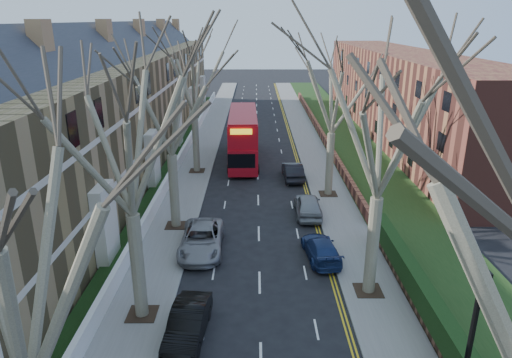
{
  "coord_description": "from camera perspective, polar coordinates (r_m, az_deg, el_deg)",
  "views": [
    {
      "loc": [
        -0.23,
        -12.61,
        13.61
      ],
      "look_at": [
        -0.18,
        18.82,
        2.54
      ],
      "focal_mm": 32.0,
      "sensor_mm": 36.0,
      "label": 1
    }
  ],
  "objects": [
    {
      "name": "car_right_near",
      "position": [
        27.82,
        8.13,
        -8.61
      ],
      "size": [
        2.25,
        4.56,
        1.28
      ],
      "primitive_type": "imported",
      "rotation": [
        0.0,
        0.0,
        3.25
      ],
      "color": "navy",
      "rests_on": "ground"
    },
    {
      "name": "tree_left_mid",
      "position": [
        19.82,
        -16.23,
        6.83
      ],
      "size": [
        10.5,
        10.5,
        14.71
      ],
      "color": "brown",
      "rests_on": "ground"
    },
    {
      "name": "terrace_left",
      "position": [
        46.34,
        -17.11,
        8.52
      ],
      "size": [
        9.7,
        78.0,
        13.6
      ],
      "color": "olive",
      "rests_on": "ground"
    },
    {
      "name": "tree_right_far",
      "position": [
        35.39,
        9.77,
        12.05
      ],
      "size": [
        10.15,
        10.15,
        14.22
      ],
      "color": "brown",
      "rests_on": "ground"
    },
    {
      "name": "flats_right",
      "position": [
        58.99,
        17.65,
        10.11
      ],
      "size": [
        13.97,
        54.0,
        10.0
      ],
      "color": "brown",
      "rests_on": "ground"
    },
    {
      "name": "car_left_mid",
      "position": [
        21.63,
        -8.52,
        -17.44
      ],
      "size": [
        1.86,
        4.47,
        1.44
      ],
      "primitive_type": "imported",
      "rotation": [
        0.0,
        0.0,
        -0.08
      ],
      "color": "black",
      "rests_on": "ground"
    },
    {
      "name": "wall_hedge_right",
      "position": [
        20.8,
        23.78,
        -19.44
      ],
      "size": [
        0.7,
        24.0,
        1.8
      ],
      "color": "#513322",
      "rests_on": "ground"
    },
    {
      "name": "front_wall_left",
      "position": [
        46.11,
        -9.36,
        2.78
      ],
      "size": [
        0.3,
        78.0,
        1.0
      ],
      "color": "white",
      "rests_on": "ground"
    },
    {
      "name": "car_left_far",
      "position": [
        28.5,
        -6.8,
        -7.52
      ],
      "size": [
        2.64,
        5.58,
        1.54
      ],
      "primitive_type": "imported",
      "rotation": [
        0.0,
        0.0,
        0.02
      ],
      "color": "gray",
      "rests_on": "ground"
    },
    {
      "name": "grass_verge_right",
      "position": [
        54.41,
        11.33,
        4.7
      ],
      "size": [
        6.0,
        102.0,
        0.06
      ],
      "color": "#1B3714",
      "rests_on": "ground"
    },
    {
      "name": "double_decker_bus",
      "position": [
        45.42,
        -1.62,
        5.14
      ],
      "size": [
        3.16,
        11.84,
        4.9
      ],
      "rotation": [
        0.0,
        0.0,
        3.16
      ],
      "color": "#A10B16",
      "rests_on": "ground"
    },
    {
      "name": "tree_left_far",
      "position": [
        29.46,
        -10.98,
        10.53
      ],
      "size": [
        10.15,
        10.15,
        14.22
      ],
      "color": "brown",
      "rests_on": "ground"
    },
    {
      "name": "car_right_far",
      "position": [
        40.86,
        4.61,
        1.01
      ],
      "size": [
        1.81,
        4.66,
        1.51
      ],
      "primitive_type": "imported",
      "rotation": [
        0.0,
        0.0,
        3.19
      ],
      "color": "black",
      "rests_on": "ground"
    },
    {
      "name": "pavement_left",
      "position": [
        53.67,
        -6.28,
        4.67
      ],
      "size": [
        3.0,
        102.0,
        0.12
      ],
      "primitive_type": "cube",
      "color": "slate",
      "rests_on": "ground"
    },
    {
      "name": "car_right_mid",
      "position": [
        33.44,
        6.52,
        -3.28
      ],
      "size": [
        1.91,
        4.62,
        1.56
      ],
      "primitive_type": "imported",
      "rotation": [
        0.0,
        0.0,
        3.13
      ],
      "color": "gray",
      "rests_on": "ground"
    },
    {
      "name": "pavement_right",
      "position": [
        53.72,
        6.59,
        4.67
      ],
      "size": [
        3.0,
        102.0,
        0.12
      ],
      "primitive_type": "cube",
      "color": "slate",
      "rests_on": "ground"
    },
    {
      "name": "tree_left_dist",
      "position": [
        41.18,
        -7.95,
        13.58
      ],
      "size": [
        10.5,
        10.5,
        14.71
      ],
      "color": "brown",
      "rests_on": "ground"
    },
    {
      "name": "tree_right_mid",
      "position": [
        21.83,
        15.83,
        7.97
      ],
      "size": [
        10.5,
        10.5,
        14.71
      ],
      "color": "brown",
      "rests_on": "ground"
    }
  ]
}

